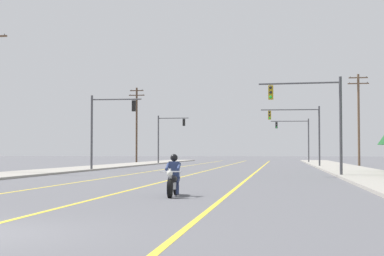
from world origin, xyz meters
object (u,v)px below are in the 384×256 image
(traffic_signal_mid_left, at_px, (167,132))
(traffic_signal_far_right, at_px, (297,133))
(traffic_signal_mid_right, at_px, (302,126))
(traffic_signal_near_right, at_px, (316,111))
(traffic_signal_near_left, at_px, (106,121))
(utility_pole_right_far, at_px, (359,116))
(motorcycle_with_rider, at_px, (173,179))
(utility_pole_left_far, at_px, (137,123))

(traffic_signal_mid_left, xyz_separation_m, traffic_signal_far_right, (16.73, 9.81, 0.08))
(traffic_signal_mid_right, distance_m, traffic_signal_mid_left, 21.16)
(traffic_signal_near_right, bearing_deg, traffic_signal_mid_left, 114.09)
(traffic_signal_near_left, xyz_separation_m, traffic_signal_far_right, (16.55, 37.37, 0.07))
(traffic_signal_mid_left, distance_m, traffic_signal_far_right, 19.39)
(utility_pole_right_far, bearing_deg, traffic_signal_near_right, -101.84)
(motorcycle_with_rider, xyz_separation_m, utility_pole_right_far, (12.31, 48.05, 4.91))
(traffic_signal_near_right, xyz_separation_m, traffic_signal_mid_right, (-0.07, 23.91, 0.05))
(traffic_signal_near_left, bearing_deg, motorcycle_with_rider, -68.74)
(motorcycle_with_rider, xyz_separation_m, traffic_signal_mid_right, (5.83, 41.39, 3.58))
(traffic_signal_near_left, distance_m, utility_pole_left_far, 33.87)
(traffic_signal_near_right, height_order, traffic_signal_mid_right, same)
(traffic_signal_mid_left, distance_m, utility_pole_right_far, 23.97)
(traffic_signal_near_left, xyz_separation_m, traffic_signal_mid_right, (16.35, 14.34, 0.11))
(motorcycle_with_rider, bearing_deg, traffic_signal_near_right, 71.35)
(traffic_signal_near_left, distance_m, traffic_signal_mid_left, 27.55)
(traffic_signal_mid_left, bearing_deg, traffic_signal_near_right, -65.91)
(traffic_signal_near_right, distance_m, traffic_signal_near_left, 19.01)
(traffic_signal_near_left, bearing_deg, traffic_signal_mid_left, 90.36)
(traffic_signal_mid_left, xyz_separation_m, utility_pole_right_far, (23.01, -6.55, 1.45))
(traffic_signal_mid_left, relative_size, traffic_signal_far_right, 1.00)
(motorcycle_with_rider, height_order, traffic_signal_near_right, traffic_signal_near_right)
(traffic_signal_far_right, xyz_separation_m, utility_pole_left_far, (-22.12, -3.99, 1.47))
(utility_pole_left_far, bearing_deg, traffic_signal_far_right, 10.22)
(traffic_signal_mid_right, distance_m, utility_pole_right_far, 9.39)
(motorcycle_with_rider, xyz_separation_m, utility_pole_left_far, (-16.09, 60.43, 5.01))
(motorcycle_with_rider, height_order, utility_pole_left_far, utility_pole_left_far)
(utility_pole_right_far, height_order, utility_pole_left_far, utility_pole_left_far)
(traffic_signal_mid_right, xyz_separation_m, utility_pole_right_far, (6.48, 6.66, 1.33))
(traffic_signal_near_right, distance_m, traffic_signal_mid_right, 23.91)
(traffic_signal_near_left, height_order, traffic_signal_far_right, same)
(traffic_signal_near_right, height_order, traffic_signal_near_left, same)
(motorcycle_with_rider, distance_m, traffic_signal_near_right, 18.79)
(traffic_signal_near_right, height_order, utility_pole_right_far, utility_pole_right_far)
(traffic_signal_near_right, distance_m, traffic_signal_mid_left, 40.66)
(traffic_signal_near_right, xyz_separation_m, traffic_signal_mid_left, (-16.60, 37.12, -0.07))
(traffic_signal_mid_right, relative_size, utility_pole_right_far, 0.61)
(traffic_signal_near_right, bearing_deg, utility_pole_left_far, 117.12)
(motorcycle_with_rider, distance_m, traffic_signal_mid_right, 41.95)
(motorcycle_with_rider, xyz_separation_m, traffic_signal_far_right, (6.03, 64.42, 3.54))
(motorcycle_with_rider, height_order, utility_pole_right_far, utility_pole_right_far)
(motorcycle_with_rider, distance_m, utility_pole_right_far, 49.85)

